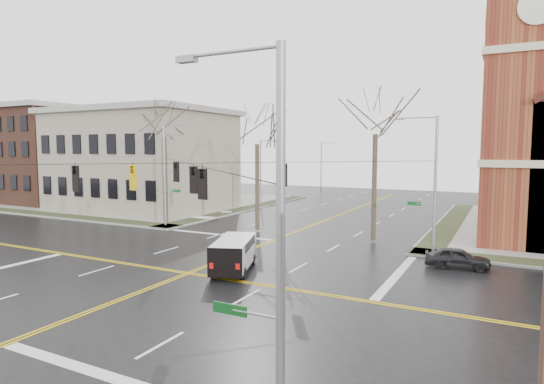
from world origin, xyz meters
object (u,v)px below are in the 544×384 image
at_px(parked_car_a, 457,258).
at_px(tree_ne, 376,127).
at_px(streetlight_north_a, 262,170).
at_px(signal_pole_ne, 432,180).
at_px(tree_nw_far, 164,131).
at_px(signal_pole_se, 273,243).
at_px(tree_nw_near, 257,138).
at_px(cargo_van, 235,251).
at_px(streetlight_north_b, 322,165).
at_px(signal_pole_nw, 166,172).

relative_size(parked_car_a, tree_ne, 0.31).
bearing_deg(streetlight_north_a, signal_pole_ne, -36.90).
relative_size(signal_pole_ne, tree_nw_far, 0.75).
bearing_deg(parked_car_a, signal_pole_se, 166.91).
relative_size(parked_car_a, tree_nw_near, 0.33).
distance_m(cargo_van, tree_ne, 14.62).
bearing_deg(streetlight_north_b, signal_pole_se, -69.73).
bearing_deg(cargo_van, signal_pole_ne, 25.31).
xyz_separation_m(signal_pole_nw, cargo_van, (13.25, -9.66, -3.86)).
distance_m(signal_pole_nw, streetlight_north_b, 36.51).
bearing_deg(streetlight_north_b, signal_pole_nw, -91.05).
bearing_deg(parked_car_a, streetlight_north_b, 23.74).
height_order(streetlight_north_b, tree_ne, tree_ne).
xyz_separation_m(streetlight_north_a, tree_nw_far, (-1.96, -15.09, 4.16)).
height_order(cargo_van, tree_nw_far, tree_nw_far).
relative_size(signal_pole_ne, signal_pole_nw, 1.00).
relative_size(signal_pole_nw, streetlight_north_a, 1.12).
distance_m(tree_nw_near, tree_ne, 9.95).
relative_size(signal_pole_ne, cargo_van, 1.75).
distance_m(streetlight_north_a, tree_nw_near, 17.00).
bearing_deg(tree_nw_near, streetlight_north_a, 117.50).
relative_size(streetlight_north_a, tree_nw_far, 0.67).
bearing_deg(signal_pole_se, cargo_van, 125.16).
distance_m(streetlight_north_a, parked_car_a, 31.35).
bearing_deg(signal_pole_se, signal_pole_nw, 134.55).
relative_size(signal_pole_ne, parked_car_a, 2.48).
bearing_deg(tree_nw_near, signal_pole_se, -59.98).
distance_m(signal_pole_ne, tree_nw_near, 14.68).
relative_size(tree_nw_far, tree_nw_near, 1.10).
bearing_deg(streetlight_north_b, parked_car_a, -58.96).
height_order(signal_pole_ne, tree_nw_far, tree_nw_far).
xyz_separation_m(signal_pole_nw, signal_pole_se, (22.64, -23.00, 0.00)).
bearing_deg(parked_car_a, signal_pole_ne, 23.60).
height_order(signal_pole_nw, cargo_van, signal_pole_nw).
bearing_deg(signal_pole_nw, tree_nw_near, 11.69).
height_order(signal_pole_nw, signal_pole_se, same).
distance_m(tree_nw_far, tree_nw_near, 9.68).
xyz_separation_m(signal_pole_se, tree_ne, (-4.36, 24.83, 3.65)).
distance_m(signal_pole_ne, cargo_van, 14.02).
relative_size(signal_pole_se, streetlight_north_b, 1.12).
bearing_deg(cargo_van, signal_pole_nw, 123.40).
xyz_separation_m(signal_pole_ne, streetlight_north_a, (-21.97, 16.50, -0.48)).
height_order(signal_pole_ne, parked_car_a, signal_pole_ne).
xyz_separation_m(signal_pole_ne, streetlight_north_b, (-21.97, 36.50, -0.48)).
xyz_separation_m(signal_pole_nw, parked_car_a, (24.64, -3.33, -4.33)).
relative_size(signal_pole_nw, tree_nw_far, 0.75).
height_order(signal_pole_nw, tree_ne, tree_ne).
bearing_deg(signal_pole_ne, streetlight_north_a, 143.10).
relative_size(streetlight_north_b, parked_car_a, 2.20).
relative_size(signal_pole_se, tree_nw_far, 0.75).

